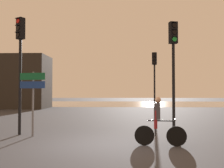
{
  "coord_description": "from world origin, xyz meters",
  "views": [
    {
      "loc": [
        0.88,
        -8.33,
        1.81
      ],
      "look_at": [
        0.5,
        5.0,
        2.2
      ],
      "focal_mm": 40.0,
      "sensor_mm": 36.0,
      "label": 1
    }
  ],
  "objects_px": {
    "traffic_light_near_left": "(20,54)",
    "direction_sign_post": "(33,92)",
    "traffic_light_near_right": "(173,57)",
    "traffic_light_far_right": "(154,72)",
    "cyclist": "(158,121)"
  },
  "relations": [
    {
      "from": "direction_sign_post",
      "to": "traffic_light_near_left",
      "type": "bearing_deg",
      "value": -17.8
    },
    {
      "from": "cyclist",
      "to": "traffic_light_near_right",
      "type": "bearing_deg",
      "value": 162.06
    },
    {
      "from": "traffic_light_near_right",
      "to": "direction_sign_post",
      "type": "relative_size",
      "value": 1.8
    },
    {
      "from": "traffic_light_far_right",
      "to": "cyclist",
      "type": "relative_size",
      "value": 2.74
    },
    {
      "from": "traffic_light_near_right",
      "to": "traffic_light_far_right",
      "type": "bearing_deg",
      "value": -104.31
    },
    {
      "from": "direction_sign_post",
      "to": "cyclist",
      "type": "relative_size",
      "value": 1.53
    },
    {
      "from": "traffic_light_near_right",
      "to": "traffic_light_far_right",
      "type": "relative_size",
      "value": 1.01
    },
    {
      "from": "traffic_light_near_right",
      "to": "traffic_light_far_right",
      "type": "height_order",
      "value": "traffic_light_near_right"
    },
    {
      "from": "traffic_light_near_left",
      "to": "direction_sign_post",
      "type": "relative_size",
      "value": 1.89
    },
    {
      "from": "traffic_light_near_right",
      "to": "traffic_light_far_right",
      "type": "xyz_separation_m",
      "value": [
        0.34,
        7.94,
        -0.02
      ]
    },
    {
      "from": "traffic_light_near_right",
      "to": "traffic_light_near_left",
      "type": "bearing_deg",
      "value": -11.63
    },
    {
      "from": "traffic_light_far_right",
      "to": "traffic_light_near_left",
      "type": "xyz_separation_m",
      "value": [
        -6.74,
        -7.97,
        0.16
      ]
    },
    {
      "from": "traffic_light_near_left",
      "to": "direction_sign_post",
      "type": "height_order",
      "value": "traffic_light_near_left"
    },
    {
      "from": "traffic_light_far_right",
      "to": "traffic_light_near_left",
      "type": "bearing_deg",
      "value": 68.78
    },
    {
      "from": "traffic_light_far_right",
      "to": "direction_sign_post",
      "type": "relative_size",
      "value": 1.79
    }
  ]
}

